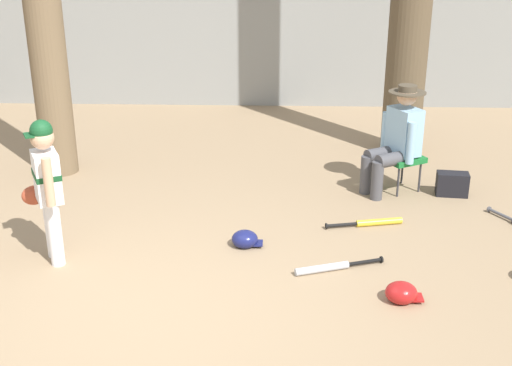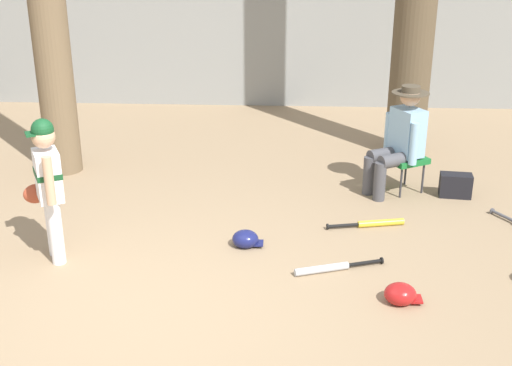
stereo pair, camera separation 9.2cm
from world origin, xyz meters
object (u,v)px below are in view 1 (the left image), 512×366
bat_yellow_trainer (373,222)px  bat_aluminum_silver (329,267)px  young_ballplayer (46,182)px  batting_helmet_navy (245,239)px  handbag_beside_stool (452,184)px  folding_stool (402,159)px  batting_helmet_red (401,293)px  seated_spectator (397,137)px

bat_yellow_trainer → bat_aluminum_silver: bearing=-118.1°
young_ballplayer → batting_helmet_navy: (1.69, 0.32, -0.67)m
young_ballplayer → batting_helmet_navy: size_ratio=4.48×
handbag_beside_stool → bat_yellow_trainer: size_ratio=0.43×
bat_aluminum_silver → batting_helmet_navy: batting_helmet_navy is taller
folding_stool → batting_helmet_red: size_ratio=1.79×
handbag_beside_stool → batting_helmet_navy: size_ratio=1.17×
handbag_beside_stool → bat_aluminum_silver: size_ratio=0.43×
folding_stool → batting_helmet_navy: bearing=-138.9°
seated_spectator → young_ballplayer: bearing=-152.2°
folding_stool → batting_helmet_red: folding_stool is taller
batting_helmet_navy → batting_helmet_red: (1.30, -0.92, 0.00)m
bat_aluminum_silver → bat_yellow_trainer: bearing=61.9°
handbag_beside_stool → batting_helmet_navy: 2.58m
young_ballplayer → handbag_beside_stool: 4.29m
bat_aluminum_silver → seated_spectator: bearing=65.8°
young_ballplayer → handbag_beside_stool: bearing=22.7°
batting_helmet_red → batting_helmet_navy: bearing=144.7°
folding_stool → handbag_beside_stool: bearing=-14.2°
young_ballplayer → batting_helmet_navy: young_ballplayer is taller
folding_stool → handbag_beside_stool: folding_stool is taller
young_ballplayer → handbag_beside_stool: (3.91, 1.64, -0.61)m
young_ballplayer → seated_spectator: bearing=27.8°
folding_stool → handbag_beside_stool: size_ratio=1.60×
seated_spectator → bat_yellow_trainer: bearing=-109.9°
bat_yellow_trainer → bat_aluminum_silver: 1.07m
batting_helmet_navy → bat_aluminum_silver: bearing=-30.5°
handbag_beside_stool → batting_helmet_navy: (-2.22, -1.32, -0.06)m
handbag_beside_stool → bat_yellow_trainer: (-0.97, -0.82, -0.10)m
seated_spectator → batting_helmet_navy: bearing=-138.3°
batting_helmet_navy → batting_helmet_red: bearing=-35.3°
seated_spectator → bat_aluminum_silver: seated_spectator is taller
handbag_beside_stool → batting_helmet_red: (-0.92, -2.24, -0.05)m
bat_aluminum_silver → batting_helmet_navy: (-0.75, 0.44, 0.04)m
seated_spectator → batting_helmet_navy: seated_spectator is taller
folding_stool → batting_helmet_navy: 2.24m
batting_helmet_navy → batting_helmet_red: 1.59m
bat_aluminum_silver → batting_helmet_navy: bearing=149.5°
handbag_beside_stool → batting_helmet_red: size_ratio=1.12×
folding_stool → batting_helmet_navy: folding_stool is taller
seated_spectator → folding_stool: bearing=29.4°
batting_helmet_navy → batting_helmet_red: batting_helmet_red is taller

